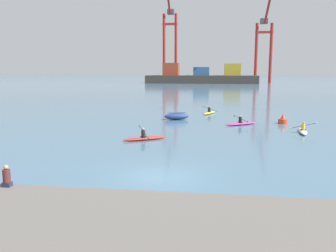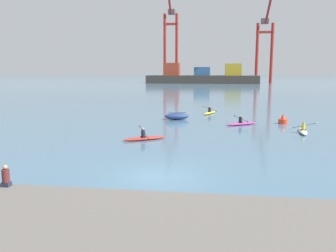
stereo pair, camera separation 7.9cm
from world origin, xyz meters
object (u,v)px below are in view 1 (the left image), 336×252
container_barge (201,77)px  kayak_red (144,138)px  capsized_dinghy (176,116)px  kayak_yellow (209,112)px  gantry_crane_west_mid (264,41)px  channel_buoy (283,120)px  kayak_magenta (241,123)px  kayak_white (303,131)px  seated_onlooker (7,177)px  gantry_crane_west (170,36)px

container_barge → kayak_red: container_barge is taller
capsized_dinghy → kayak_yellow: kayak_yellow is taller
gantry_crane_west_mid → channel_buoy: (-11.76, -108.88, -16.18)m
kayak_red → kayak_magenta: kayak_red is taller
container_barge → kayak_white: 109.32m
kayak_yellow → container_barge: bearing=93.1°
channel_buoy → container_barge: bearing=96.9°
gantry_crane_west_mid → kayak_red: size_ratio=10.43×
kayak_red → channel_buoy: bearing=39.9°
seated_onlooker → container_barge: bearing=88.9°
channel_buoy → capsized_dinghy: bearing=173.0°
capsized_dinghy → channel_buoy: channel_buoy is taller
kayak_red → seated_onlooker: 13.25m
container_barge → kayak_white: (13.20, -108.49, -2.43)m
container_barge → gantry_crane_west: (-13.71, 10.09, 16.71)m
kayak_red → kayak_yellow: size_ratio=0.94×
gantry_crane_west_mid → seated_onlooker: size_ratio=37.43×
channel_buoy → gantry_crane_west_mid: bearing=83.8°
kayak_white → channel_buoy: bearing=98.3°
channel_buoy → seated_onlooker: seated_onlooker is taller
container_barge → kayak_yellow: bearing=-86.9°
capsized_dinghy → kayak_white: bearing=-29.1°
kayak_magenta → gantry_crane_west_mid: bearing=81.8°
kayak_magenta → seated_onlooker: seated_onlooker is taller
gantry_crane_west_mid → kayak_white: gantry_crane_west_mid is taller
kayak_red → gantry_crane_west: bearing=96.6°
gantry_crane_west_mid → kayak_white: bearing=-95.5°
kayak_magenta → kayak_white: bearing=-36.4°
kayak_magenta → gantry_crane_west: bearing=100.8°
gantry_crane_west_mid → capsized_dinghy: gantry_crane_west_mid is taller
gantry_crane_west → kayak_yellow: (18.86, -106.67, -19.15)m
gantry_crane_west_mid → kayak_yellow: 105.07m
channel_buoy → kayak_white: 5.10m
kayak_white → kayak_yellow: bearing=124.1°
container_barge → kayak_magenta: (8.32, -104.90, -2.43)m
gantry_crane_west → kayak_magenta: bearing=-79.2°
kayak_red → seated_onlooker: seated_onlooker is taller
capsized_dinghy → kayak_yellow: size_ratio=0.82×
kayak_white → gantry_crane_west: bearing=102.8°
seated_onlooker → kayak_yellow: bearing=75.8°
gantry_crane_west → capsized_dinghy: size_ratio=14.75×
capsized_dinghy → seated_onlooker: (-4.15, -24.13, 0.64)m
capsized_dinghy → channel_buoy: bearing=-7.0°
gantry_crane_west_mid → container_barge: bearing=-167.4°
kayak_yellow → kayak_magenta: size_ratio=1.07×
container_barge → kayak_yellow: container_barge is taller
container_barge → kayak_magenta: container_barge is taller
kayak_red → kayak_yellow: 17.40m
gantry_crane_west → seated_onlooker: bearing=-85.2°
kayak_yellow → kayak_magenta: (3.17, -8.31, 0.00)m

